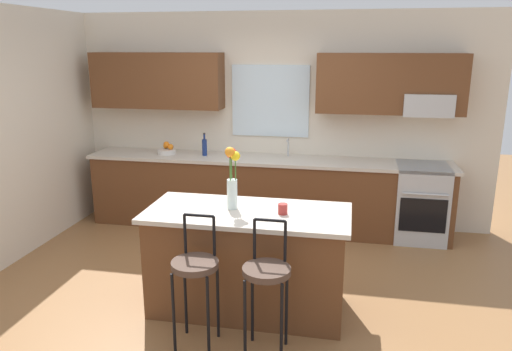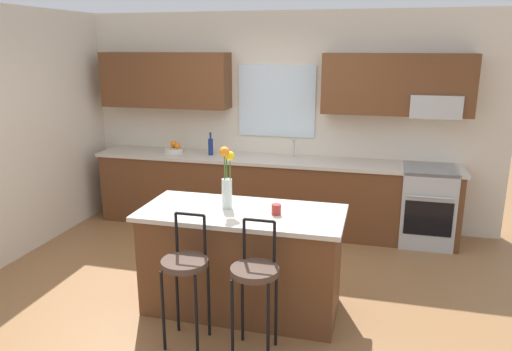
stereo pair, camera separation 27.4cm
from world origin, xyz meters
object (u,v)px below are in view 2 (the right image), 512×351
(flower_vase, at_px, (227,175))
(mug_ceramic, at_px, (276,209))
(fruit_bowl_oranges, at_px, (174,149))
(kitchen_island, at_px, (242,260))
(bottle_olive_oil, at_px, (211,146))
(oven_range, at_px, (427,206))
(bar_stool_near, at_px, (185,268))
(bar_stool_middle, at_px, (255,277))

(flower_vase, bearing_deg, mug_ceramic, -7.78)
(fruit_bowl_oranges, bearing_deg, flower_vase, -55.54)
(mug_ceramic, bearing_deg, kitchen_island, 175.50)
(kitchen_island, distance_m, bottle_olive_oil, 2.32)
(kitchen_island, height_order, bottle_olive_oil, bottle_olive_oil)
(oven_range, height_order, fruit_bowl_oranges, fruit_bowl_oranges)
(mug_ceramic, xyz_separation_m, bottle_olive_oil, (-1.30, 2.04, 0.07))
(kitchen_island, height_order, bar_stool_near, bar_stool_near)
(oven_range, distance_m, bottle_olive_oil, 2.74)
(oven_range, distance_m, fruit_bowl_oranges, 3.24)
(mug_ceramic, bearing_deg, flower_vase, 172.22)
(bar_stool_near, height_order, flower_vase, flower_vase)
(bar_stool_near, relative_size, flower_vase, 1.90)
(flower_vase, relative_size, mug_ceramic, 6.09)
(kitchen_island, xyz_separation_m, flower_vase, (-0.14, 0.04, 0.76))
(flower_vase, bearing_deg, kitchen_island, -14.74)
(bottle_olive_oil, bearing_deg, kitchen_island, -63.84)
(flower_vase, distance_m, bottle_olive_oil, 2.16)
(oven_range, height_order, bottle_olive_oil, bottle_olive_oil)
(bottle_olive_oil, bearing_deg, bar_stool_near, -74.77)
(mug_ceramic, bearing_deg, bottle_olive_oil, 122.43)
(bottle_olive_oil, bearing_deg, bar_stool_middle, -64.31)
(bar_stool_middle, relative_size, bottle_olive_oil, 3.58)
(oven_range, bearing_deg, kitchen_island, -130.31)
(kitchen_island, height_order, flower_vase, flower_vase)
(bar_stool_middle, distance_m, mug_ceramic, 0.68)
(bar_stool_near, height_order, mug_ceramic, bar_stool_near)
(oven_range, relative_size, flower_vase, 1.68)
(oven_range, bearing_deg, fruit_bowl_oranges, 179.50)
(bar_stool_near, xyz_separation_m, bottle_olive_oil, (-0.72, 2.63, 0.40))
(mug_ceramic, xyz_separation_m, fruit_bowl_oranges, (-1.81, 2.05, 0.00))
(bar_stool_near, relative_size, bottle_olive_oil, 3.58)
(fruit_bowl_oranges, bearing_deg, bar_stool_near, -65.02)
(bar_stool_middle, distance_m, flower_vase, 0.97)
(kitchen_island, bearing_deg, oven_range, 49.69)
(flower_vase, height_order, bottle_olive_oil, flower_vase)
(flower_vase, bearing_deg, fruit_bowl_oranges, 124.46)
(kitchen_island, xyz_separation_m, bottle_olive_oil, (-0.99, 2.02, 0.57))
(flower_vase, bearing_deg, oven_range, 46.89)
(kitchen_island, relative_size, bar_stool_middle, 1.68)
(kitchen_island, relative_size, flower_vase, 3.18)
(oven_range, xyz_separation_m, kitchen_island, (-1.69, -1.99, 0.00))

